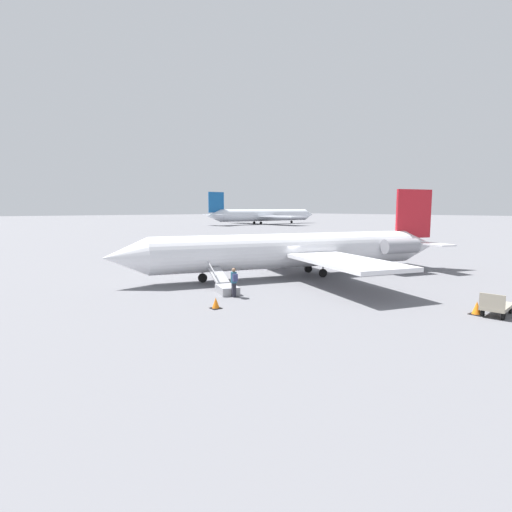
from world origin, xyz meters
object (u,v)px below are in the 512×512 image
at_px(airplane_main, 302,250).
at_px(luggage_cart, 496,306).
at_px(passenger, 234,280).
at_px(airplane_taxiing_distant, 264,215).
at_px(boarding_stairs, 225,286).

xyz_separation_m(airplane_main, luggage_cart, (0.87, 14.31, -1.60)).
bearing_deg(airplane_main, passenger, 36.25).
bearing_deg(airplane_taxiing_distant, boarding_stairs, -131.29).
height_order(airplane_main, boarding_stairs, airplane_main).
distance_m(airplane_main, boarding_stairs, 8.49).
distance_m(airplane_taxiing_distant, boarding_stairs, 110.29).
bearing_deg(airplane_taxiing_distant, luggage_cart, -124.36).
relative_size(airplane_taxiing_distant, passenger, 26.59).
xyz_separation_m(airplane_taxiing_distant, passenger, (72.96, 84.42, -2.05)).
distance_m(passenger, luggage_cart, 13.80).
bearing_deg(boarding_stairs, airplane_main, -62.43).
relative_size(airplane_taxiing_distant, boarding_stairs, 11.20).
xyz_separation_m(passenger, luggage_cart, (-7.69, 11.45, -0.54)).
bearing_deg(boarding_stairs, passenger, -176.34).
height_order(airplane_taxiing_distant, boarding_stairs, airplane_taxiing_distant).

